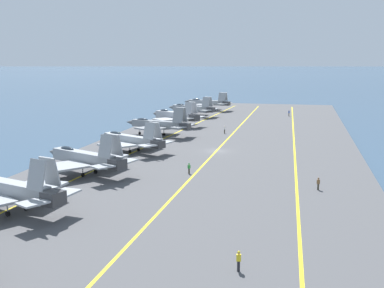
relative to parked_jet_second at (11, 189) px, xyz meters
The scene contains 17 objects.
ground_plane 44.17m from the parked_jet_second, 21.47° to the right, with size 2000.00×2000.00×0.00m, color #334C66.
carrier_deck 44.16m from the parked_jet_second, 21.47° to the right, with size 192.75×52.16×0.40m, color #4C4C4F.
deck_stripe_foul_line 51.16m from the parked_jet_second, 36.62° to the right, with size 173.48×0.36×0.01m, color yellow.
deck_stripe_centerline 44.14m from the parked_jet_second, 21.47° to the right, with size 173.48×0.36×0.01m, color yellow.
deck_stripe_edge_line 41.13m from the parked_jet_second, ahead, with size 173.48×0.36×0.01m, color yellow.
parked_jet_second is the anchor object (origin of this frame).
parked_jet_third 18.41m from the parked_jet_second, ahead, with size 14.19×16.36×6.57m.
parked_jet_fourth 36.61m from the parked_jet_second, ahead, with size 13.03×16.43×5.95m.
parked_jet_fifth 55.15m from the parked_jet_second, ahead, with size 11.80×16.47×6.63m.
parked_jet_sixth 72.10m from the parked_jet_second, ahead, with size 12.76×15.56×6.42m.
parked_jet_seventh 92.29m from the parked_jet_second, ahead, with size 13.79×15.85×6.00m.
parked_jet_eighth 109.79m from the parked_jet_second, ahead, with size 11.98×16.80×6.06m.
crew_white_vest 63.80m from the parked_jet_second, 12.92° to the right, with size 0.45×0.38×1.83m.
crew_blue_vest 102.97m from the parked_jet_second, 15.62° to the right, with size 0.45×0.39×1.85m.
crew_brown_vest 38.12m from the parked_jet_second, 62.92° to the right, with size 0.36×0.44×1.68m.
crew_green_vest 27.05m from the parked_jet_second, 34.43° to the right, with size 0.46×0.41×1.66m.
crew_yellow_vest 28.55m from the parked_jet_second, 109.41° to the right, with size 0.31×0.41×1.77m.
Camera 1 is at (-87.13, -15.26, 17.55)m, focal length 45.00 mm.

